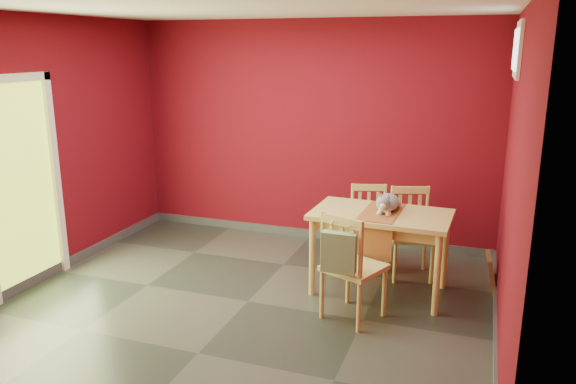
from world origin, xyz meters
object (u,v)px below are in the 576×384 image
(tote_bag, at_px, (339,252))
(cat, at_px, (388,199))
(chair_far_left, at_px, (369,226))
(chair_far_right, at_px, (411,232))
(dining_table, at_px, (381,223))
(chair_near, at_px, (351,265))
(picture_frame, at_px, (491,272))

(tote_bag, height_order, cat, cat)
(chair_far_left, distance_m, chair_far_right, 0.49)
(dining_table, bearing_deg, chair_far_right, 67.05)
(tote_bag, bearing_deg, cat, 76.53)
(chair_near, bearing_deg, tote_bag, -104.43)
(chair_far_right, xyz_separation_m, picture_frame, (0.83, -0.12, -0.30))
(chair_near, height_order, cat, cat)
(chair_far_left, height_order, chair_far_right, chair_far_right)
(chair_near, relative_size, cat, 2.19)
(chair_far_left, distance_m, chair_near, 1.33)
(picture_frame, bearing_deg, tote_bag, -133.58)
(chair_near, bearing_deg, picture_frame, 42.45)
(dining_table, bearing_deg, picture_frame, 21.72)
(dining_table, bearing_deg, cat, 62.23)
(cat, distance_m, picture_frame, 1.31)
(chair_far_left, xyz_separation_m, tote_bag, (0.05, -1.54, 0.25))
(chair_far_right, height_order, chair_near, chair_near)
(chair_far_left, relative_size, picture_frame, 2.43)
(chair_far_left, distance_m, tote_bag, 1.56)
(dining_table, distance_m, chair_near, 0.71)
(dining_table, relative_size, chair_far_left, 1.49)
(dining_table, xyz_separation_m, chair_far_right, (0.23, 0.54, -0.24))
(chair_far_left, distance_m, picture_frame, 1.35)
(chair_near, bearing_deg, chair_far_right, 73.32)
(cat, relative_size, picture_frame, 1.23)
(dining_table, distance_m, cat, 0.23)
(chair_far_right, relative_size, chair_near, 0.94)
(chair_far_right, height_order, tote_bag, tote_bag)
(chair_far_right, distance_m, picture_frame, 0.89)
(chair_near, bearing_deg, dining_table, 78.71)
(chair_far_left, bearing_deg, chair_far_right, -14.23)
(chair_far_left, xyz_separation_m, cat, (0.29, -0.58, 0.48))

